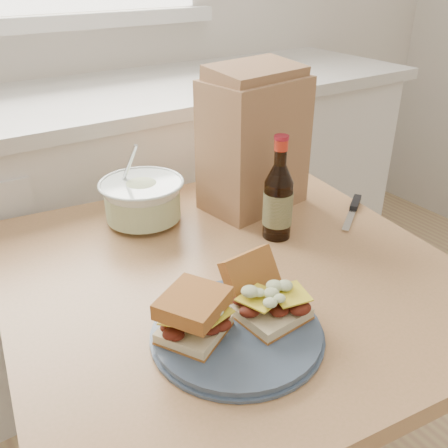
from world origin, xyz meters
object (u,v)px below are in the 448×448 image
dining_table (231,311)px  beer_bottle (278,200)px  paper_bag (254,145)px  coleslaw_bowl (143,202)px  plate (237,332)px

dining_table → beer_bottle: beer_bottle is taller
beer_bottle → paper_bag: (0.06, 0.17, 0.07)m
coleslaw_bowl → beer_bottle: size_ratio=0.84×
dining_table → plate: bearing=-114.7°
plate → coleslaw_bowl: coleslaw_bowl is taller
beer_bottle → paper_bag: bearing=47.5°
dining_table → paper_bag: (0.22, 0.23, 0.27)m
dining_table → plate: plate is taller
plate → paper_bag: (0.33, 0.40, 0.15)m
beer_bottle → plate: bearing=-163.6°
dining_table → beer_bottle: 0.27m
paper_bag → plate: bearing=-137.7°
plate → coleslaw_bowl: (0.05, 0.47, 0.04)m
coleslaw_bowl → paper_bag: 0.31m
dining_table → plate: (-0.11, -0.18, 0.12)m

